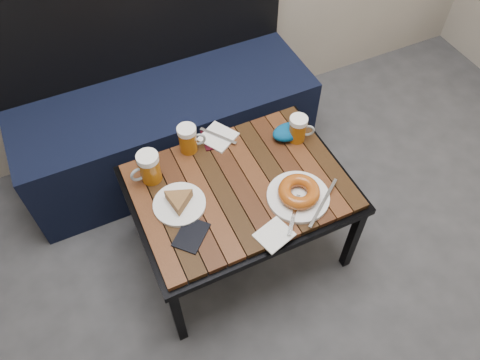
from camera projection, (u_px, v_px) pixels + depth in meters
name	position (u px, v px, depth m)	size (l,w,h in m)	color
bench	(165.00, 120.00, 2.29)	(1.40, 0.50, 0.95)	black
cafe_table	(240.00, 191.00, 1.83)	(0.84, 0.62, 0.47)	black
beer_mug_left	(149.00, 167.00, 1.76)	(0.12, 0.09, 0.13)	#97510C
beer_mug_centre	(188.00, 139.00, 1.86)	(0.12, 0.09, 0.12)	#97510C
beer_mug_right	(298.00, 129.00, 1.90)	(0.11, 0.09, 0.12)	#97510C
plate_pie	(179.00, 202.00, 1.72)	(0.20, 0.20, 0.06)	white
plate_bagel	(299.00, 194.00, 1.74)	(0.29, 0.26, 0.07)	white
napkin_left	(218.00, 137.00, 1.94)	(0.18, 0.18, 0.01)	white
napkin_right	(274.00, 235.00, 1.66)	(0.15, 0.13, 0.01)	white
passport_navy	(191.00, 235.00, 1.66)	(0.10, 0.13, 0.01)	black
passport_burgundy	(213.00, 139.00, 1.94)	(0.08, 0.12, 0.01)	black
knit_pouch	(288.00, 132.00, 1.93)	(0.14, 0.09, 0.06)	navy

